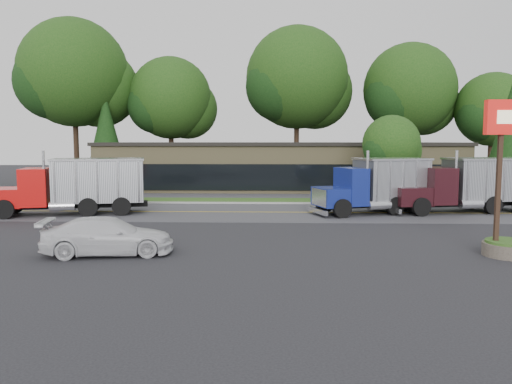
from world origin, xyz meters
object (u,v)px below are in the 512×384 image
dump_truck_blue (377,184)px  rally_car (108,236)px  bilo_sign (511,204)px  dump_truck_red (78,185)px  dump_truck_maroon (472,183)px

dump_truck_blue → rally_car: bearing=22.5°
rally_car → bilo_sign: bearing=-98.2°
dump_truck_blue → rally_car: (-12.79, -11.64, -1.07)m
bilo_sign → dump_truck_blue: (-2.71, 11.36, -0.22)m
dump_truck_red → rally_car: size_ratio=1.87×
dump_truck_red → rally_car: 11.86m
bilo_sign → rally_car: (-15.50, -0.28, -1.30)m
bilo_sign → dump_truck_maroon: bearing=74.9°
dump_truck_red → rally_car: dump_truck_red is taller
dump_truck_red → dump_truck_blue: size_ratio=1.26×
dump_truck_maroon → rally_car: size_ratio=1.90×
bilo_sign → dump_truck_red: bearing=153.8°
dump_truck_red → rally_car: (5.33, -10.53, -1.08)m
dump_truck_red → bilo_sign: bearing=139.7°
bilo_sign → dump_truck_blue: size_ratio=0.81×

